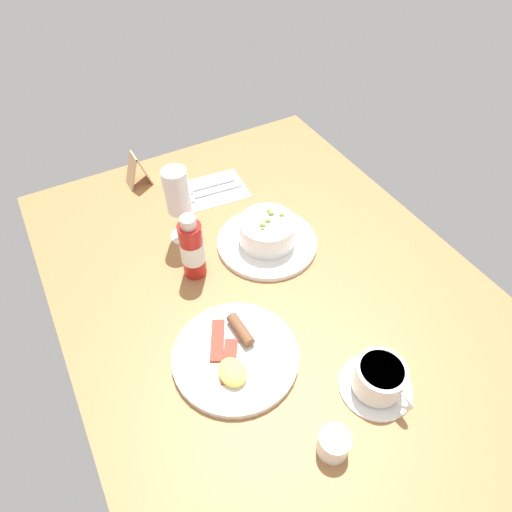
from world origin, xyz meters
TOP-DOWN VIEW (x-y plane):
  - ground_plane at (0.00, 0.00)cm, footprint 110.00×84.00cm
  - porridge_bowl at (9.84, -5.51)cm, footprint 22.74×22.74cm
  - cutlery_setting at (33.70, -1.77)cm, footprint 14.43×19.32cm
  - coffee_cup at (-30.01, -4.56)cm, footprint 13.56×12.84cm
  - creamer_jug at (-34.93, 8.21)cm, footprint 5.06×6.09cm
  - wine_glass at (21.60, 10.10)cm, footprint 6.21×6.21cm
  - sauce_bottle_red at (10.06, 12.22)cm, footprint 4.97×4.97cm
  - breakfast_plate at (-13.00, 14.38)cm, footprint 23.33×23.33cm
  - menu_card at (45.74, 12.57)cm, footprint 4.87×6.08cm

SIDE VIEW (x-z plane):
  - ground_plane at x=0.00cm, z-range -3.00..0.00cm
  - cutlery_setting at x=33.70cm, z-range -0.20..0.70cm
  - breakfast_plate at x=-13.00cm, z-range -0.92..2.78cm
  - creamer_jug at x=-34.93cm, z-range -0.24..4.94cm
  - coffee_cup at x=-30.01cm, z-range -0.11..6.35cm
  - porridge_bowl at x=9.84cm, z-range -0.79..7.06cm
  - menu_card at x=45.74cm, z-range -0.06..8.74cm
  - sauce_bottle_red at x=10.06cm, z-range -0.79..14.92cm
  - wine_glass at x=21.60cm, z-range 3.05..21.56cm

